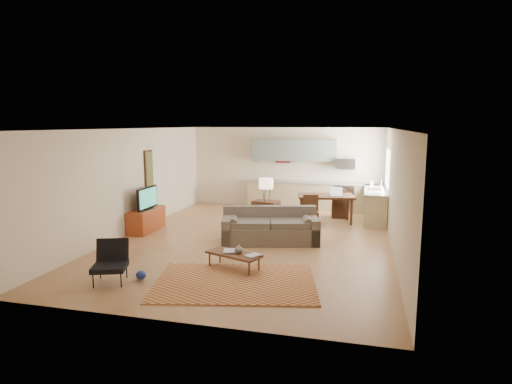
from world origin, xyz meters
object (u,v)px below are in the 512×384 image
(console_table, at_px, (266,215))
(dining_table, at_px, (326,209))
(sofa, at_px, (270,226))
(armchair, at_px, (110,263))
(tv_credenza, at_px, (146,220))
(coffee_table, at_px, (234,261))

(console_table, bearing_deg, dining_table, 52.90)
(sofa, xyz_separation_m, dining_table, (1.10, 2.47, -0.01))
(armchair, relative_size, tv_credenza, 0.59)
(armchair, bearing_deg, tv_credenza, 89.38)
(coffee_table, bearing_deg, console_table, 112.85)
(sofa, xyz_separation_m, armchair, (-2.21, -3.28, -0.04))
(sofa, bearing_deg, dining_table, 51.53)
(tv_credenza, distance_m, dining_table, 5.02)
(sofa, relative_size, armchair, 3.15)
(tv_credenza, height_order, console_table, console_table)
(armchair, height_order, dining_table, dining_table)
(tv_credenza, bearing_deg, coffee_table, -36.96)
(sofa, relative_size, coffee_table, 2.14)
(coffee_table, height_order, armchair, armchair)
(coffee_table, xyz_separation_m, dining_table, (1.38, 4.52, 0.23))
(console_table, xyz_separation_m, dining_table, (1.49, 1.22, 0.01))
(armchair, bearing_deg, dining_table, 40.70)
(sofa, distance_m, dining_table, 2.70)
(armchair, height_order, console_table, console_table)
(armchair, height_order, tv_credenza, armchair)
(console_table, relative_size, dining_table, 0.49)
(coffee_table, distance_m, dining_table, 4.73)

